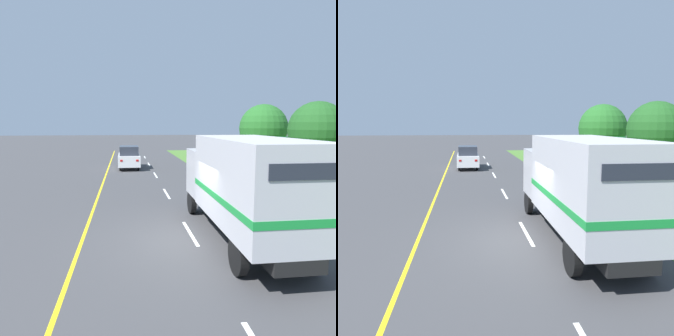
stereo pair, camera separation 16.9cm
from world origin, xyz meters
TOP-DOWN VIEW (x-y plane):
  - ground_plane at (0.00, 0.00)m, footprint 200.00×200.00m
  - edge_line_yellow at (-3.70, 10.53)m, footprint 0.12×51.62m
  - centre_dash_near at (0.00, 0.69)m, footprint 0.12×2.60m
  - centre_dash_mid_a at (0.00, 7.29)m, footprint 0.12×2.60m
  - centre_dash_mid_b at (0.00, 13.89)m, footprint 0.12×2.60m
  - centre_dash_far at (0.00, 20.49)m, footprint 0.12×2.60m
  - centre_dash_farthest at (0.00, 27.09)m, footprint 0.12×2.60m
  - horse_trailer_truck at (1.57, -0.25)m, footprint 2.32×7.86m
  - lead_car_white at (-1.91, 17.89)m, footprint 1.80×4.31m
  - highway_sign at (5.54, 6.61)m, footprint 2.17×0.09m
  - roadside_tree_near at (10.71, 10.56)m, footprint 3.83×3.83m
  - roadside_tree_mid at (10.43, 18.65)m, footprint 4.37×4.37m

SIDE VIEW (x-z plane):
  - ground_plane at x=0.00m, z-range 0.00..0.00m
  - edge_line_yellow at x=-3.70m, z-range 0.00..0.01m
  - centre_dash_near at x=0.00m, z-range 0.00..0.01m
  - centre_dash_mid_a at x=0.00m, z-range 0.00..0.01m
  - centre_dash_mid_b at x=0.00m, z-range 0.00..0.01m
  - centre_dash_far at x=0.00m, z-range 0.00..0.01m
  - centre_dash_farthest at x=0.00m, z-range 0.00..0.01m
  - lead_car_white at x=-1.91m, z-range 0.01..1.94m
  - horse_trailer_truck at x=1.57m, z-range 0.21..3.63m
  - highway_sign at x=5.54m, z-range 0.42..3.56m
  - roadside_tree_mid at x=10.43m, z-range 0.61..6.22m
  - roadside_tree_near at x=10.71m, z-range 0.75..6.10m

